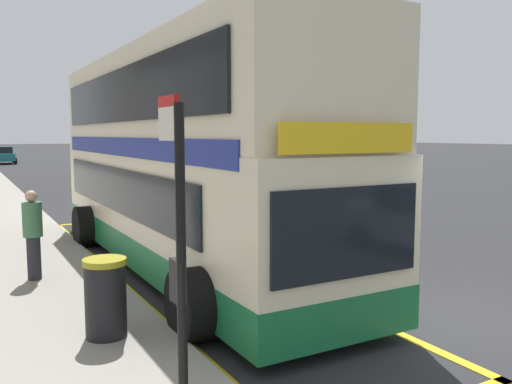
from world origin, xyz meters
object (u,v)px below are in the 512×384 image
parked_car_teal_distant (3,155)px  litter_bin (106,297)px  parked_car_maroon_ahead (116,163)px  pedestrian_waiting_near_sign (33,232)px  double_decker_bus (180,168)px  bus_stop_sign (178,237)px

parked_car_teal_distant → litter_bin: parked_car_teal_distant is taller
litter_bin → parked_car_maroon_ahead: bearing=75.3°
pedestrian_waiting_near_sign → litter_bin: size_ratio=1.57×
parked_car_teal_distant → pedestrian_waiting_near_sign: 45.04m
parked_car_teal_distant → parked_car_maroon_ahead: bearing=-71.8°
parked_car_teal_distant → parked_car_maroon_ahead: size_ratio=1.00×
double_decker_bus → litter_bin: double_decker_bus is taller
double_decker_bus → pedestrian_waiting_near_sign: bearing=-177.0°
double_decker_bus → parked_car_teal_distant: (-0.39, 44.82, -1.26)m
parked_car_teal_distant → litter_bin: (-2.02, -48.35, -0.14)m
double_decker_bus → litter_bin: 4.50m
double_decker_bus → parked_car_teal_distant: bearing=90.5°
parked_car_teal_distant → bus_stop_sign: bearing=-91.0°
double_decker_bus → parked_car_maroon_ahead: bearing=78.4°
parked_car_maroon_ahead → parked_car_teal_distant: bearing=107.2°
bus_stop_sign → parked_car_maroon_ahead: bearing=76.5°
parked_car_maroon_ahead → litter_bin: size_ratio=4.07×
pedestrian_waiting_near_sign → litter_bin: (0.48, -3.38, -0.36)m
pedestrian_waiting_near_sign → litter_bin: bearing=-82.0°
bus_stop_sign → parked_car_teal_distant: size_ratio=0.71×
parked_car_teal_distant → pedestrian_waiting_near_sign: size_ratio=2.58×
double_decker_bus → bus_stop_sign: double_decker_bus is taller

